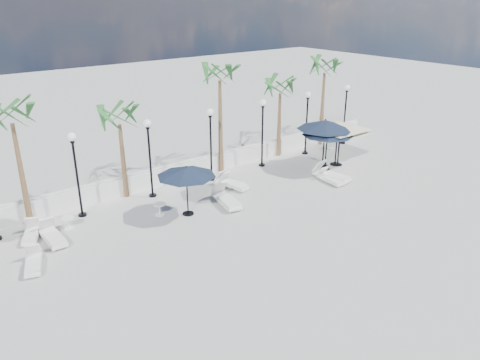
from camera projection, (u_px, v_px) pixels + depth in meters
ground at (298, 224)px, 20.06m from camera, size 100.00×100.00×0.00m
balustrade at (201, 166)px, 25.37m from camera, size 26.00×0.30×1.01m
lamppost_1 at (75, 163)px, 19.88m from camera, size 0.36×0.36×3.84m
lamppost_2 at (149, 148)px, 21.88m from camera, size 0.36×0.36×3.84m
lamppost_3 at (211, 135)px, 23.88m from camera, size 0.36×0.36×3.84m
lamppost_4 at (263, 124)px, 25.88m from camera, size 0.36×0.36×3.84m
lamppost_5 at (307, 114)px, 27.88m from camera, size 0.36×0.36×3.84m
lamppost_6 at (346, 106)px, 29.89m from camera, size 0.36×0.36×3.84m
palm_0 at (12, 120)px, 18.55m from camera, size 2.60×2.60×5.50m
palm_1 at (119, 121)px, 21.42m from camera, size 2.60×2.60×4.70m
palm_2 at (220, 78)px, 24.17m from camera, size 2.60×2.60×6.10m
palm_3 at (280, 91)px, 27.07m from camera, size 2.60×2.60×4.90m
palm_4 at (325, 71)px, 28.89m from camera, size 2.60×2.60×5.70m
lounger_0 at (31, 233)px, 18.85m from camera, size 1.14×1.71×0.61m
lounger_1 at (33, 263)px, 16.81m from camera, size 1.01×1.72×0.61m
lounger_2 at (53, 236)px, 18.59m from camera, size 0.66×1.93×0.72m
lounger_3 at (234, 184)px, 23.68m from camera, size 0.81×1.79×0.65m
lounger_4 at (226, 199)px, 21.84m from camera, size 1.12×2.23×0.80m
lounger_5 at (231, 182)px, 23.94m from camera, size 1.05×1.76×0.63m
lounger_6 at (332, 175)px, 24.73m from camera, size 0.96×2.19×0.79m
lounger_7 at (330, 179)px, 24.37m from camera, size 0.70×1.70×0.62m
side_table_0 at (160, 208)px, 20.79m from camera, size 0.55×0.55×0.53m
side_table_1 at (68, 222)px, 19.59m from camera, size 0.52×0.52×0.50m
side_table_2 at (331, 144)px, 29.66m from camera, size 0.50×0.50×0.48m
parasol_navy_left at (186, 172)px, 20.21m from camera, size 2.62×2.62×2.31m
parasol_navy_mid at (328, 132)px, 25.40m from camera, size 2.81×2.81×2.52m
parasol_navy_right at (325, 125)px, 25.71m from camera, size 3.13×3.13×2.81m
parasol_cream_sq_a at (338, 122)px, 26.03m from camera, size 5.56×5.56×2.73m
parasol_cream_sq_b at (341, 126)px, 26.07m from camera, size 4.96×4.96×2.48m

